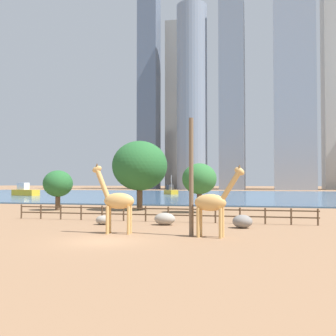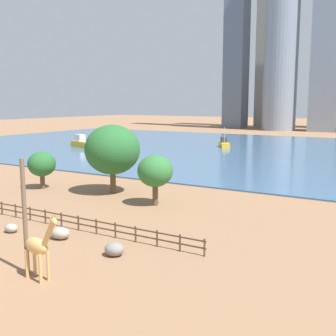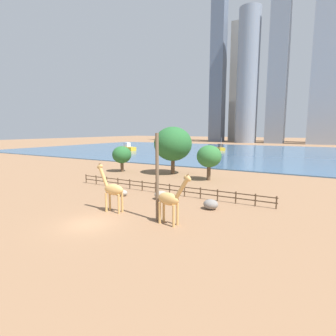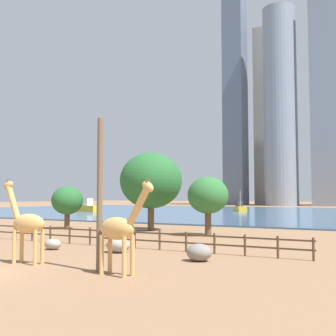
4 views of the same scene
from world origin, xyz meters
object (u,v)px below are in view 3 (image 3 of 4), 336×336
(tree_right_tall, at_px, (122,155))
(boat_ferry, at_px, (221,148))
(utility_pole, at_px, (157,178))
(tree_left_large, at_px, (209,157))
(tree_center_broad, at_px, (173,144))
(boulder_near_fence, at_px, (161,195))
(boulder_small, at_px, (122,193))
(giraffe_tall, at_px, (112,189))
(giraffe_companion, at_px, (170,199))
(boulder_by_pole, at_px, (211,204))
(boat_sailboat, at_px, (128,148))

(tree_right_tall, distance_m, boat_ferry, 56.66)
(utility_pole, height_order, tree_left_large, utility_pole)
(tree_center_broad, bearing_deg, boulder_near_fence, -65.82)
(boulder_small, relative_size, tree_right_tall, 0.26)
(giraffe_tall, bearing_deg, boulder_small, -65.18)
(tree_left_large, bearing_deg, boulder_small, -110.63)
(giraffe_companion, distance_m, boat_ferry, 79.10)
(boulder_small, distance_m, boat_ferry, 71.70)
(utility_pole, xyz_separation_m, boat_ferry, (-19.41, 76.02, -2.72))
(giraffe_companion, height_order, tree_center_broad, tree_center_broad)
(giraffe_companion, distance_m, tree_right_tall, 28.90)
(giraffe_tall, xyz_separation_m, tree_center_broad, (-5.32, 21.76, 3.11))
(tree_left_large, bearing_deg, boat_ferry, 106.42)
(boulder_by_pole, xyz_separation_m, boulder_small, (-10.86, -0.14, -0.12))
(giraffe_companion, height_order, utility_pole, utility_pole)
(boat_sailboat, bearing_deg, tree_right_tall, -36.58)
(boat_sailboat, bearing_deg, boulder_near_fence, -32.31)
(utility_pole, bearing_deg, boulder_by_pole, 62.35)
(giraffe_tall, height_order, boulder_small, giraffe_tall)
(giraffe_tall, relative_size, tree_right_tall, 0.98)
(tree_center_broad, distance_m, tree_right_tall, 9.94)
(boulder_by_pole, distance_m, tree_center_broad, 21.60)
(boulder_near_fence, relative_size, boulder_small, 1.34)
(boulder_small, bearing_deg, tree_right_tall, 129.44)
(tree_left_large, bearing_deg, boulder_by_pole, -68.48)
(utility_pole, bearing_deg, giraffe_tall, 179.21)
(utility_pole, height_order, tree_center_broad, tree_center_broad)
(tree_right_tall, bearing_deg, tree_center_broad, 14.48)
(tree_right_tall, bearing_deg, boulder_by_pole, -31.94)
(boulder_by_pole, height_order, tree_center_broad, tree_center_broad)
(boulder_small, xyz_separation_m, tree_center_broad, (-2.26, 16.61, 4.91))
(utility_pole, relative_size, tree_right_tall, 1.57)
(utility_pole, bearing_deg, boat_ferry, 104.33)
(giraffe_tall, bearing_deg, tree_center_broad, -82.11)
(giraffe_tall, relative_size, boulder_by_pole, 3.18)
(boulder_small, bearing_deg, boulder_near_fence, 10.34)
(tree_left_large, height_order, tree_center_broad, tree_center_broad)
(giraffe_tall, distance_m, boat_ferry, 77.31)
(boulder_near_fence, xyz_separation_m, tree_right_tall, (-16.46, 13.30, 2.64))
(boulder_small, relative_size, boat_ferry, 0.23)
(giraffe_companion, distance_m, utility_pole, 2.15)
(boat_sailboat, bearing_deg, tree_left_large, -23.70)
(giraffe_companion, xyz_separation_m, boat_ferry, (-20.83, 76.30, -1.13))
(boulder_small, height_order, tree_center_broad, tree_center_broad)
(boat_sailboat, bearing_deg, tree_center_broad, -26.96)
(tree_center_broad, bearing_deg, tree_right_tall, -165.52)
(tree_center_broad, height_order, boat_sailboat, tree_center_broad)
(boat_sailboat, bearing_deg, boulder_small, -35.87)
(tree_right_tall, bearing_deg, boulder_near_fence, -38.94)
(boulder_near_fence, bearing_deg, tree_center_broad, 114.18)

